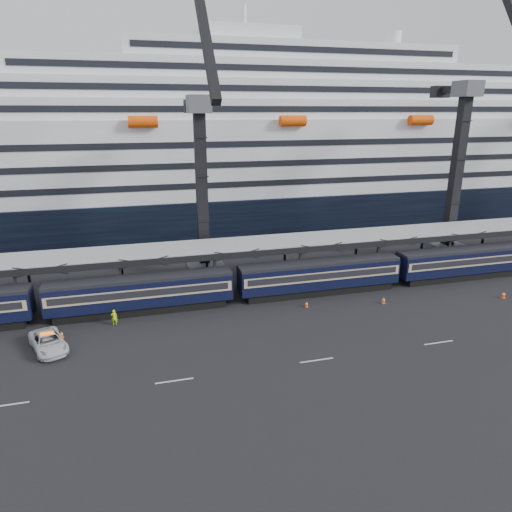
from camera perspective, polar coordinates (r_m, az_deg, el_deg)
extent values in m
plane|color=black|center=(49.66, 21.02, -7.66)|extent=(260.00, 260.00, 0.00)
cube|color=beige|center=(39.04, -28.70, -16.03)|extent=(3.00, 0.15, 0.02)
cube|color=beige|center=(37.74, -10.16, -15.10)|extent=(3.00, 0.15, 0.02)
cube|color=beige|center=(40.15, 7.58, -12.79)|extent=(3.00, 0.15, 0.02)
cube|color=beige|center=(45.70, 21.86, -10.01)|extent=(3.00, 0.15, 0.02)
cube|color=black|center=(49.89, -13.98, -6.27)|extent=(17.48, 2.40, 0.90)
cube|color=black|center=(49.20, -14.13, -4.36)|extent=(19.00, 2.80, 2.70)
cube|color=tan|center=(49.09, -14.16, -4.03)|extent=(18.62, 2.92, 1.05)
cube|color=black|center=(49.07, -14.16, -3.98)|extent=(17.86, 2.98, 0.70)
cube|color=black|center=(48.67, -14.26, -2.72)|extent=(19.00, 2.50, 0.35)
cube|color=black|center=(53.69, 7.89, -4.14)|extent=(17.48, 2.40, 0.90)
cube|color=black|center=(53.05, 7.97, -2.34)|extent=(19.00, 2.80, 2.70)
cube|color=tan|center=(52.95, 7.98, -2.03)|extent=(18.62, 2.92, 1.05)
cube|color=black|center=(52.93, 7.98, -1.98)|extent=(17.86, 2.98, 0.70)
cube|color=black|center=(52.56, 8.04, -0.80)|extent=(19.00, 2.50, 0.35)
cube|color=black|center=(63.84, 24.71, -2.07)|extent=(17.48, 2.40, 0.90)
cube|color=black|center=(63.30, 24.92, -0.54)|extent=(19.00, 2.80, 2.70)
cube|color=tan|center=(63.22, 24.95, -0.28)|extent=(18.62, 2.92, 1.05)
cube|color=black|center=(63.20, 24.96, -0.23)|extent=(17.86, 2.98, 0.70)
cube|color=black|center=(62.89, 25.09, 0.76)|extent=(19.00, 2.50, 0.35)
cube|color=gray|center=(58.94, 13.80, 2.57)|extent=(130.00, 6.00, 0.25)
cube|color=black|center=(56.51, 15.21, 1.49)|extent=(130.00, 0.25, 0.70)
cube|color=black|center=(61.57, 12.46, 3.02)|extent=(130.00, 0.25, 0.70)
cube|color=black|center=(51.61, -27.64, -4.33)|extent=(0.25, 0.25, 5.40)
cube|color=black|center=(56.76, -26.52, -2.27)|extent=(0.25, 0.25, 5.40)
cube|color=black|center=(50.21, -16.48, -3.56)|extent=(0.25, 0.25, 5.40)
cube|color=black|center=(55.48, -16.41, -1.51)|extent=(0.25, 0.25, 5.40)
cube|color=black|center=(50.77, -5.16, -2.63)|extent=(0.25, 0.25, 5.40)
cube|color=black|center=(55.99, -6.16, -0.69)|extent=(0.25, 0.25, 5.40)
cube|color=black|center=(53.23, 5.50, -1.66)|extent=(0.25, 0.25, 5.40)
cube|color=black|center=(58.23, 3.60, 0.11)|extent=(0.25, 0.25, 5.40)
cube|color=black|center=(57.36, 14.92, -0.75)|extent=(0.25, 0.25, 5.40)
cube|color=black|center=(62.03, 12.40, 0.83)|extent=(0.25, 0.25, 5.40)
cube|color=black|center=(62.83, 22.88, 0.03)|extent=(0.25, 0.25, 5.40)
cube|color=black|center=(67.12, 20.03, 1.44)|extent=(0.25, 0.25, 5.40)
cube|color=black|center=(73.22, 26.49, 1.93)|extent=(0.25, 0.25, 5.40)
cube|color=black|center=(87.99, 3.79, 6.69)|extent=(200.00, 28.00, 7.00)
cube|color=silver|center=(86.68, 3.92, 12.86)|extent=(190.00, 26.88, 12.00)
cube|color=silver|center=(86.38, 4.03, 17.83)|extent=(160.00, 24.64, 3.00)
cube|color=black|center=(74.77, 7.24, 17.76)|extent=(153.60, 0.12, 0.90)
cube|color=silver|center=(86.43, 4.08, 19.82)|extent=(124.00, 21.84, 3.00)
cube|color=black|center=(76.14, 6.92, 20.02)|extent=(119.04, 0.12, 0.90)
cube|color=silver|center=(86.60, 4.12, 21.80)|extent=(90.00, 19.04, 3.00)
cube|color=black|center=(77.62, 6.59, 22.21)|extent=(86.40, 0.12, 0.90)
cube|color=silver|center=(86.86, 4.17, 23.77)|extent=(56.00, 16.24, 3.00)
cube|color=black|center=(79.22, 6.27, 24.31)|extent=(53.76, 0.12, 0.90)
cube|color=silver|center=(84.95, -1.46, 25.65)|extent=(16.00, 12.00, 2.50)
cylinder|color=silver|center=(95.51, 16.77, 24.39)|extent=(2.80, 2.80, 3.00)
cylinder|color=#FF4E08|center=(67.77, -13.96, 15.97)|extent=(4.00, 1.60, 1.60)
cylinder|color=#FF4E08|center=(71.81, 4.62, 16.48)|extent=(4.00, 1.60, 1.60)
cylinder|color=#FF4E08|center=(81.79, 19.89, 15.68)|extent=(4.00, 1.60, 1.60)
cube|color=#4D4F55|center=(58.60, -6.44, -1.61)|extent=(4.50, 4.50, 2.00)
cube|color=black|center=(56.10, -6.79, 8.07)|extent=(1.30, 1.30, 18.00)
cube|color=#4D4F55|center=(55.33, -7.19, 18.33)|extent=(2.60, 3.20, 2.00)
cube|color=black|center=(50.18, -6.48, 26.34)|extent=(0.90, 12.26, 14.37)
cube|color=black|center=(57.82, -7.56, 18.28)|extent=(0.90, 5.04, 0.90)
cube|color=black|center=(60.32, -7.89, 18.05)|extent=(2.20, 1.60, 1.60)
cube|color=#4D4F55|center=(71.40, 22.66, 0.65)|extent=(4.50, 4.50, 2.00)
cube|color=black|center=(69.24, 23.74, 9.38)|extent=(1.30, 1.30, 20.00)
cube|color=#4D4F55|center=(68.80, 24.92, 18.44)|extent=(2.60, 3.20, 2.00)
cube|color=black|center=(71.01, 23.44, 18.55)|extent=(0.90, 5.60, 0.90)
cube|color=black|center=(73.25, 22.03, 18.48)|extent=(2.20, 1.60, 1.60)
imported|color=silver|center=(44.99, -24.53, -9.75)|extent=(4.30, 5.99, 1.51)
imported|color=#CAFE0D|center=(47.52, -17.30, -7.33)|extent=(0.60, 0.40, 1.63)
cube|color=#FF4E08|center=(47.03, -23.11, -9.36)|extent=(0.38, 0.38, 0.04)
cone|color=#FF4E08|center=(46.86, -23.16, -8.94)|extent=(0.32, 0.32, 0.72)
cylinder|color=white|center=(46.86, -23.16, -8.94)|extent=(0.27, 0.27, 0.12)
cube|color=#FF4E08|center=(49.97, 6.32, -6.33)|extent=(0.36, 0.36, 0.04)
cone|color=#FF4E08|center=(49.83, 6.34, -5.95)|extent=(0.30, 0.30, 0.67)
cylinder|color=white|center=(49.83, 6.34, -5.95)|extent=(0.25, 0.25, 0.11)
cube|color=#FF4E08|center=(52.48, 15.63, -5.69)|extent=(0.41, 0.41, 0.04)
cone|color=#FF4E08|center=(52.33, 15.67, -5.28)|extent=(0.35, 0.35, 0.78)
cylinder|color=white|center=(52.33, 15.67, -5.28)|extent=(0.29, 0.29, 0.13)
cube|color=#FF4E08|center=(59.05, 28.49, -4.61)|extent=(0.44, 0.44, 0.05)
cone|color=#FF4E08|center=(58.90, 28.55, -4.22)|extent=(0.37, 0.37, 0.83)
cylinder|color=white|center=(58.90, 28.55, -4.22)|extent=(0.31, 0.31, 0.14)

